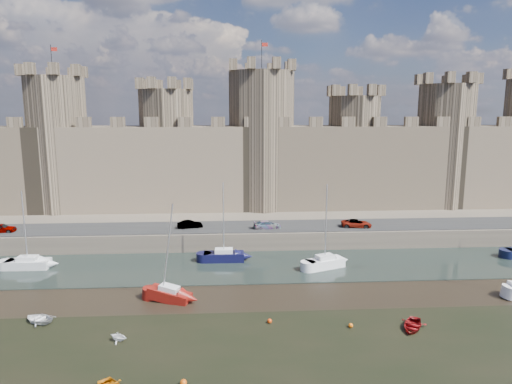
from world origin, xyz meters
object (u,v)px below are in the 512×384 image
car_3 (356,223)px  sailboat_0 (28,263)px  sailboat_1 (224,255)px  sailboat_4 (169,294)px  sailboat_2 (325,262)px  car_2 (267,225)px  car_0 (1,228)px  car_1 (190,224)px

car_3 → sailboat_0: 43.62m
car_3 → sailboat_0: size_ratio=0.45×
sailboat_1 → sailboat_4: (-5.42, -11.98, -0.06)m
sailboat_1 → sailboat_2: size_ratio=0.98×
car_2 → car_3: bearing=-99.0°
sailboat_0 → sailboat_2: size_ratio=0.93×
sailboat_0 → sailboat_2: 36.30m
car_3 → sailboat_4: size_ratio=0.42×
car_2 → sailboat_0: bearing=96.3°
car_2 → sailboat_2: bearing=-156.4°
car_3 → sailboat_1: (-18.97, -6.50, -2.29)m
car_3 → car_0: bearing=96.8°
sailboat_1 → sailboat_0: bearing=-176.2°
car_0 → car_3: 49.64m
car_0 → sailboat_0: size_ratio=0.40×
car_3 → sailboat_1: size_ratio=0.42×
sailboat_1 → car_3: bearing=19.6°
car_1 → car_2: size_ratio=0.91×
sailboat_2 → sailboat_4: bearing=-176.1°
sailboat_0 → sailboat_4: bearing=-29.6°
car_2 → car_1: bearing=77.1°
car_1 → car_3: (23.85, -0.95, 0.01)m
car_0 → sailboat_2: (43.03, -10.05, -2.33)m
car_2 → sailboat_1: 9.28m
sailboat_4 → sailboat_1: bearing=85.2°
car_3 → sailboat_4: sailboat_4 is taller
car_0 → car_1: size_ratio=1.09×
sailboat_2 → car_0: bearing=144.9°
car_1 → car_2: bearing=-107.2°
car_3 → sailboat_0: bearing=107.4°
car_3 → sailboat_2: (-6.61, -9.85, -2.27)m
car_1 → sailboat_4: sailboat_4 is taller
car_1 → car_3: 23.87m
car_0 → car_2: car_0 is taller
car_2 → car_3: size_ratio=0.91×
car_3 → sailboat_2: bearing=153.2°
sailboat_0 → car_1: bearing=25.2°
car_1 → sailboat_0: (-19.01, -8.77, -2.32)m
car_0 → car_3: (49.64, -0.20, -0.06)m
car_1 → sailboat_1: bearing=-159.6°
car_0 → sailboat_0: (6.79, -8.02, -2.40)m
sailboat_2 → sailboat_4: size_ratio=1.03×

